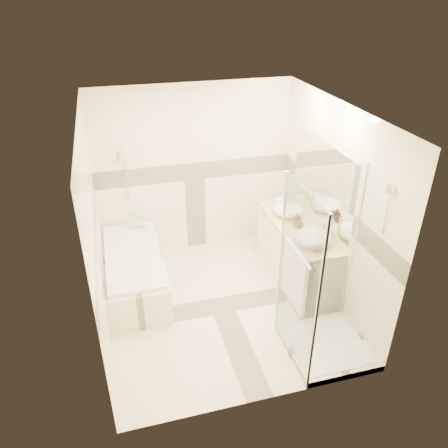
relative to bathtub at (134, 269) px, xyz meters
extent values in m
cube|color=#FBEDC8|center=(1.02, -0.65, -0.31)|extent=(2.80, 3.00, 0.01)
cube|color=white|center=(1.02, -0.65, 2.20)|extent=(2.80, 3.00, 0.01)
cube|color=#FFF0CB|center=(1.02, 0.85, 0.94)|extent=(2.80, 0.01, 2.50)
cube|color=#FFF0CB|center=(1.02, -2.15, 0.94)|extent=(2.80, 0.01, 2.50)
cube|color=#FFF0CB|center=(-0.38, -0.65, 0.94)|extent=(0.01, 3.00, 2.50)
cube|color=#FFF0CB|center=(2.43, -0.65, 0.94)|extent=(0.01, 3.00, 2.50)
cube|color=white|center=(2.41, -0.35, 1.14)|extent=(0.01, 1.60, 1.00)
cylinder|color=silver|center=(0.05, 0.82, 1.04)|extent=(0.02, 0.02, 0.70)
cube|color=#FFF0CB|center=(0.00, 0.00, -0.06)|extent=(0.75, 1.70, 0.50)
cube|color=white|center=(0.00, 0.00, 0.22)|extent=(0.69, 1.60, 0.06)
ellipsoid|color=white|center=(0.00, 0.00, 0.17)|extent=(0.56, 1.40, 0.16)
cube|color=white|center=(2.15, -0.35, 0.09)|extent=(0.55, 1.60, 0.80)
cylinder|color=silver|center=(1.86, -0.75, 0.24)|extent=(0.01, 0.24, 0.01)
cylinder|color=silver|center=(1.86, 0.05, 0.24)|extent=(0.01, 0.24, 0.01)
cube|color=#F4CF81|center=(2.15, -0.35, 0.52)|extent=(0.57, 1.62, 0.05)
cube|color=#FFF0CB|center=(1.97, -1.70, -0.27)|extent=(0.90, 0.90, 0.08)
cube|color=white|center=(1.97, -1.70, -0.22)|extent=(0.80, 0.80, 0.01)
cube|color=white|center=(1.53, -1.70, 0.73)|extent=(0.01, 0.90, 2.00)
cube|color=white|center=(1.97, -1.26, 0.73)|extent=(0.90, 0.01, 2.00)
cylinder|color=silver|center=(1.52, -2.15, 0.73)|extent=(0.03, 0.03, 2.00)
cylinder|color=silver|center=(1.52, -1.25, 0.73)|extent=(0.03, 0.03, 2.00)
cylinder|color=silver|center=(2.42, -1.25, 0.73)|extent=(0.03, 0.03, 2.00)
cylinder|color=silver|center=(2.38, -1.70, 1.64)|extent=(0.03, 0.10, 0.10)
cylinder|color=silver|center=(1.49, -1.70, 1.09)|extent=(0.02, 0.60, 0.02)
cube|color=silver|center=(1.49, -1.70, 0.79)|extent=(0.04, 0.48, 0.62)
ellipsoid|color=white|center=(2.13, -0.05, 0.63)|extent=(0.42, 0.42, 0.17)
ellipsoid|color=white|center=(2.13, -0.81, 0.63)|extent=(0.45, 0.45, 0.18)
cylinder|color=silver|center=(2.35, -0.05, 0.68)|extent=(0.03, 0.03, 0.28)
cylinder|color=silver|center=(2.30, -0.05, 0.80)|extent=(0.10, 0.02, 0.02)
cylinder|color=silver|center=(2.35, -0.81, 0.69)|extent=(0.03, 0.03, 0.30)
cylinder|color=silver|center=(2.30, -0.81, 0.83)|extent=(0.11, 0.03, 0.03)
imported|color=black|center=(2.13, -0.33, 0.63)|extent=(0.09, 0.09, 0.17)
imported|color=black|center=(2.13, -0.41, 0.61)|extent=(0.11, 0.11, 0.14)
cube|color=silver|center=(2.13, 0.27, 0.58)|extent=(0.15, 0.24, 0.07)
cylinder|color=silver|center=(0.14, 0.68, 0.30)|extent=(0.21, 0.09, 0.09)
camera|label=1|loc=(-0.09, -4.88, 3.36)|focal=35.00mm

